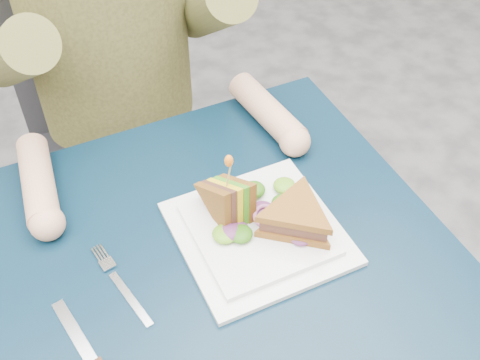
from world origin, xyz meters
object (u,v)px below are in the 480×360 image
sandwich_upright (230,201)px  sandwich_flat (296,217)px  chair (115,114)px  plate (258,232)px  table (222,292)px  fork (122,286)px

sandwich_upright → sandwich_flat: bearing=-39.1°
chair → plate: (0.08, -0.64, 0.20)m
table → sandwich_upright: size_ratio=5.95×
sandwich_upright → fork: sandwich_upright is taller
chair → sandwich_upright: (0.05, -0.59, 0.24)m
sandwich_flat → sandwich_upright: sandwich_upright is taller
plate → fork: plate is taller
fork → sandwich_flat: bearing=-4.6°
sandwich_flat → chair: bearing=101.5°
plate → sandwich_flat: (0.06, -0.03, 0.04)m
chair → sandwich_flat: bearing=-78.5°
chair → sandwich_flat: size_ratio=4.65×
plate → fork: (-0.24, -0.00, -0.01)m
table → fork: (-0.16, 0.03, 0.08)m
sandwich_flat → plate: bearing=155.6°
fork → plate: bearing=0.4°
sandwich_flat → fork: bearing=175.4°
plate → sandwich_upright: 0.07m
chair → plate: size_ratio=3.58×
table → chair: size_ratio=0.81×
fork → table: bearing=-9.2°
plate → sandwich_upright: sandwich_upright is taller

